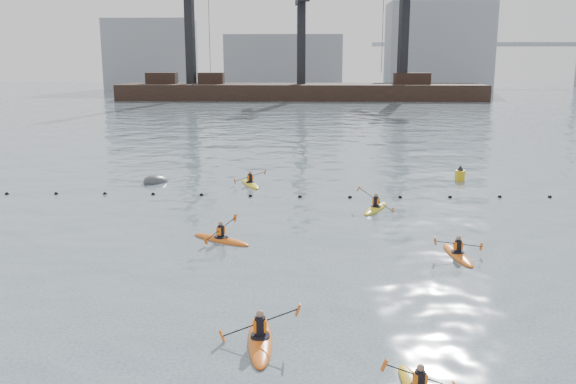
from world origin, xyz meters
The scene contains 10 objects.
float_line centered at (-0.50, 22.53, 0.03)m, with size 33.24×0.73×0.24m.
barge_pier centered at (-0.22, 110.00, 1.89)m, with size 72.00×19.30×29.50m.
skyline centered at (2.23, 150.27, 9.25)m, with size 141.00×28.00×22.00m.
kayaker_0 centered at (0.08, 3.21, 0.11)m, with size 2.42×3.56×1.30m.
kayaker_2 centered at (-2.50, 13.31, 0.10)m, with size 3.07×2.30×1.15m.
kayaker_3 centered at (5.23, 19.44, 0.10)m, with size 2.13×3.22×1.36m.
kayaker_4 centered at (7.82, 11.42, 0.10)m, with size 2.14×3.21×1.01m.
kayaker_5 centered at (-2.33, 25.86, 0.10)m, with size 2.12×3.30×1.11m.
mooring_buoy centered at (-8.73, 26.47, 0.00)m, with size 1.99×1.18×1.00m, color #393C3E.
nav_buoy centered at (11.84, 27.76, 0.37)m, with size 0.66×0.66×1.21m.
Camera 1 is at (1.45, -13.36, 8.20)m, focal length 38.00 mm.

